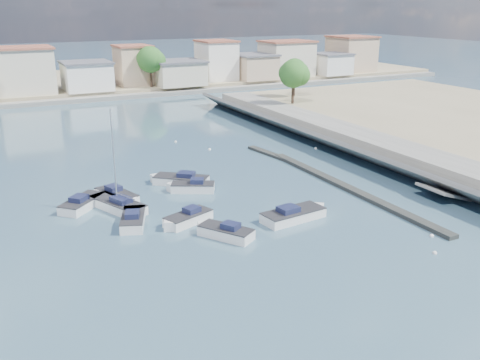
# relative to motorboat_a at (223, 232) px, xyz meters

# --- Properties ---
(ground) EXTENTS (400.00, 400.00, 0.00)m
(ground) POSITION_rel_motorboat_a_xyz_m (8.36, 34.60, -0.38)
(ground) COLOR #2F495E
(ground) RESTS_ON ground
(seawall_walkway) EXTENTS (5.00, 90.00, 1.80)m
(seawall_walkway) POSITION_rel_motorboat_a_xyz_m (26.86, 7.60, 0.52)
(seawall_walkway) COLOR slate
(seawall_walkway) RESTS_ON ground
(breakwater) EXTENTS (2.00, 31.02, 0.35)m
(breakwater) POSITION_rel_motorboat_a_xyz_m (15.26, 7.28, -0.21)
(breakwater) COLOR black
(breakwater) RESTS_ON ground
(far_shore_land) EXTENTS (160.00, 40.00, 1.40)m
(far_shore_land) POSITION_rel_motorboat_a_xyz_m (8.36, 86.60, 0.32)
(far_shore_land) COLOR gray
(far_shore_land) RESTS_ON ground
(far_shore_quay) EXTENTS (160.00, 2.50, 0.80)m
(far_shore_quay) POSITION_rel_motorboat_a_xyz_m (8.36, 65.60, 0.02)
(far_shore_quay) COLOR slate
(far_shore_quay) RESTS_ON ground
(far_town) EXTENTS (113.01, 12.80, 8.35)m
(far_town) POSITION_rel_motorboat_a_xyz_m (19.07, 71.52, 4.56)
(far_town) COLOR beige
(far_town) RESTS_ON far_shore_land
(shore_trees) EXTENTS (74.56, 38.32, 7.92)m
(shore_trees) POSITION_rel_motorboat_a_xyz_m (16.70, 62.71, 5.84)
(shore_trees) COLOR #38281E
(shore_trees) RESTS_ON ground
(motorboat_a) EXTENTS (3.72, 4.48, 1.48)m
(motorboat_a) POSITION_rel_motorboat_a_xyz_m (0.00, 0.00, 0.00)
(motorboat_a) COLOR white
(motorboat_a) RESTS_ON ground
(motorboat_b) EXTENTS (4.68, 4.66, 1.48)m
(motorboat_b) POSITION_rel_motorboat_a_xyz_m (-8.21, 11.28, -0.00)
(motorboat_b) COLOR white
(motorboat_b) RESTS_ON ground
(motorboat_c) EXTENTS (5.39, 4.95, 1.48)m
(motorboat_c) POSITION_rel_motorboat_a_xyz_m (1.41, 13.51, 0.00)
(motorboat_c) COLOR white
(motorboat_c) RESTS_ON ground
(motorboat_d) EXTENTS (4.62, 3.05, 1.48)m
(motorboat_d) POSITION_rel_motorboat_a_xyz_m (-1.62, 3.67, -0.00)
(motorboat_d) COLOR white
(motorboat_d) RESTS_ON ground
(motorboat_e) EXTENTS (3.21, 4.99, 1.48)m
(motorboat_e) POSITION_rel_motorboat_a_xyz_m (-5.40, 5.73, -0.00)
(motorboat_e) COLOR white
(motorboat_e) RESTS_ON ground
(motorboat_f) EXTENTS (4.43, 3.35, 1.48)m
(motorboat_f) POSITION_rel_motorboat_a_xyz_m (1.65, 10.91, -0.00)
(motorboat_f) COLOR white
(motorboat_f) RESTS_ON ground
(motorboat_g) EXTENTS (3.20, 5.28, 1.48)m
(motorboat_g) POSITION_rel_motorboat_a_xyz_m (-5.16, 11.44, 0.00)
(motorboat_g) COLOR white
(motorboat_g) RESTS_ON ground
(motorboat_h) EXTENTS (6.17, 2.78, 1.48)m
(motorboat_h) POSITION_rel_motorboat_a_xyz_m (6.90, 0.53, -0.00)
(motorboat_h) COLOR white
(motorboat_h) RESTS_ON ground
(sailboat) EXTENTS (4.13, 6.39, 9.00)m
(sailboat) POSITION_rel_motorboat_a_xyz_m (-5.89, 9.59, 0.04)
(sailboat) COLOR white
(sailboat) RESTS_ON ground
(mooring_buoys) EXTENTS (14.70, 39.41, 0.34)m
(mooring_buoys) POSITION_rel_motorboat_a_xyz_m (13.23, 9.98, -0.33)
(mooring_buoys) COLOR white
(mooring_buoys) RESTS_ON ground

